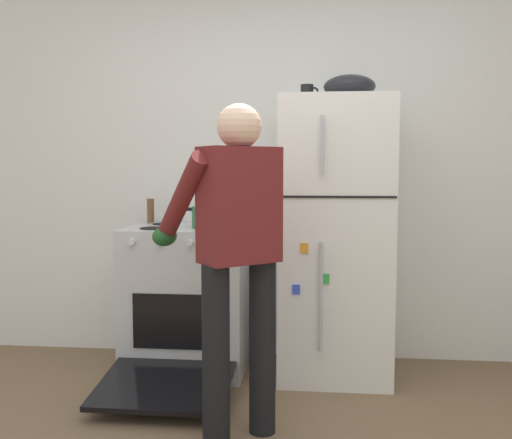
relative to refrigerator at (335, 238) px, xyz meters
name	(u,v)px	position (x,y,z in m)	size (l,w,h in m)	color
kitchen_wall_back	(274,161)	(-0.41, 0.38, 0.49)	(6.00, 0.10, 2.70)	white
refrigerator	(335,238)	(0.00, 0.00, 0.00)	(0.68, 0.72, 1.73)	white
stove_range	(188,300)	(-0.94, -0.02, -0.41)	(0.76, 1.23, 0.93)	silver
person_cook	(235,241)	(-0.50, -0.94, 0.09)	(0.68, 0.72, 1.60)	black
red_pot	(211,216)	(-0.78, -0.05, 0.13)	(0.33, 0.23, 0.13)	#236638
coffee_mug	(307,92)	(-0.18, 0.05, 0.91)	(0.11, 0.08, 0.10)	black
pepper_mill	(151,211)	(-1.24, 0.20, 0.15)	(0.05, 0.05, 0.16)	brown
mixing_bowl	(349,87)	(0.08, 0.00, 0.94)	(0.32, 0.32, 0.14)	black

